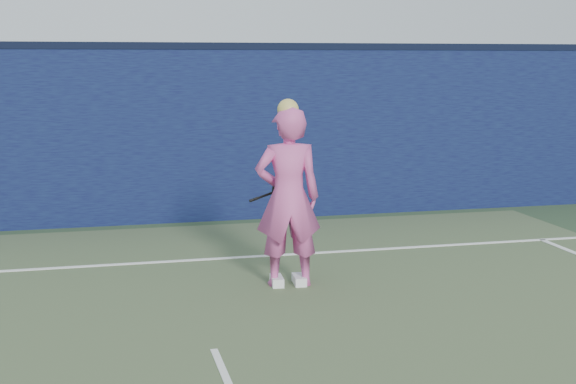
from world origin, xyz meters
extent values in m
cube|color=#0C0D36|center=(0.00, 6.50, 1.25)|extent=(24.00, 0.40, 2.50)
cube|color=black|center=(0.00, 6.50, 2.55)|extent=(24.00, 0.42, 0.10)
imported|color=#CE5099|center=(1.05, 2.73, 0.94)|extent=(0.72, 0.51, 1.88)
sphere|color=#CDB85C|center=(1.05, 2.73, 1.85)|extent=(0.22, 0.22, 0.22)
cube|color=white|center=(1.17, 2.72, 0.05)|extent=(0.14, 0.29, 0.10)
cube|color=white|center=(0.93, 2.74, 0.05)|extent=(0.14, 0.29, 0.10)
torus|color=black|center=(1.10, 3.20, 0.94)|extent=(0.27, 0.15, 0.27)
torus|color=#C49312|center=(1.10, 3.20, 0.94)|extent=(0.22, 0.12, 0.22)
cylinder|color=beige|center=(1.10, 3.20, 0.94)|extent=(0.21, 0.11, 0.22)
cylinder|color=black|center=(0.89, 3.19, 0.89)|extent=(0.25, 0.08, 0.09)
cylinder|color=black|center=(0.78, 3.19, 0.86)|extent=(0.12, 0.06, 0.06)
cube|color=white|center=(0.00, 4.00, 0.01)|extent=(11.00, 0.08, 0.01)
camera|label=1|loc=(-0.89, -5.23, 2.36)|focal=50.00mm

